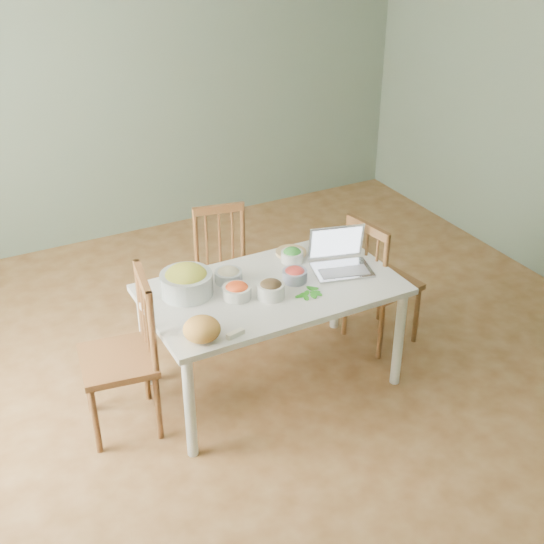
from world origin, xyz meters
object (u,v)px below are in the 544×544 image
chair_right (383,280)px  laptop (343,254)px  dining_table (272,336)px  bowl_squash (186,280)px  chair_left (117,357)px  bread_boule (202,329)px  chair_far (226,273)px

chair_right → laptop: (-0.42, -0.13, 0.36)m
dining_table → laptop: (0.46, -0.03, 0.47)m
bowl_squash → laptop: bearing=-11.8°
chair_left → laptop: (1.40, -0.09, 0.34)m
bread_boule → bowl_squash: bowl_squash is taller
chair_right → laptop: size_ratio=2.65×
dining_table → laptop: laptop is taller
dining_table → chair_left: size_ratio=1.55×
dining_table → bowl_squash: bowl_squash is taller
bread_boule → chair_right: bearing=15.5°
chair_far → chair_left: (-0.95, -0.64, 0.05)m
chair_far → bread_boule: (-0.59, -1.00, 0.33)m
chair_left → dining_table: bearing=95.1°
chair_far → chair_left: bearing=-135.2°
chair_left → bread_boule: 0.59m
chair_left → bread_boule: bearing=54.1°
chair_left → chair_right: 1.82m
dining_table → chair_right: 0.89m
dining_table → laptop: size_ratio=4.30×
chair_right → laptop: bearing=98.9°
dining_table → bread_boule: size_ratio=7.56×
bread_boule → bowl_squash: size_ratio=0.65×
bowl_squash → chair_left: bearing=-167.3°
chair_far → bread_boule: size_ratio=4.40×
laptop → chair_right: bearing=31.9°
dining_table → chair_right: chair_right is taller
laptop → dining_table: bearing=-169.2°
dining_table → bowl_squash: bearing=160.8°
dining_table → bowl_squash: 0.66m
chair_right → bread_boule: 1.53m
dining_table → bowl_squash: (-0.47, 0.16, 0.44)m
bread_boule → laptop: laptop is taller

